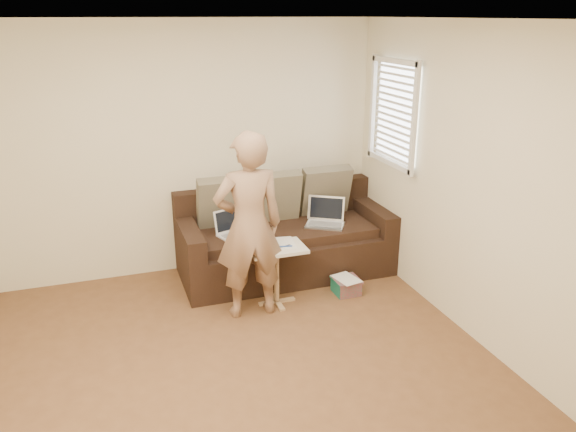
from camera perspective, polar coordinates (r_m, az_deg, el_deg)
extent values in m
plane|color=brown|center=(4.48, -3.98, -16.43)|extent=(4.50, 4.50, 0.00)
plane|color=white|center=(3.62, -5.00, 19.04)|extent=(4.50, 4.50, 0.00)
plane|color=beige|center=(5.98, -10.02, 6.45)|extent=(4.00, 0.00, 4.00)
plane|color=beige|center=(4.74, 19.62, 2.14)|extent=(0.00, 4.50, 4.50)
imported|color=#8B674C|center=(5.04, -3.92, -1.01)|extent=(0.63, 0.43, 1.72)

